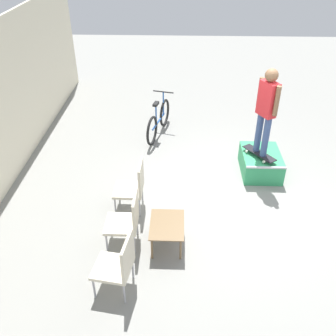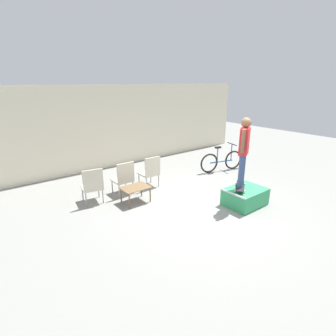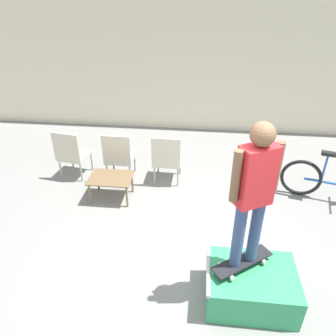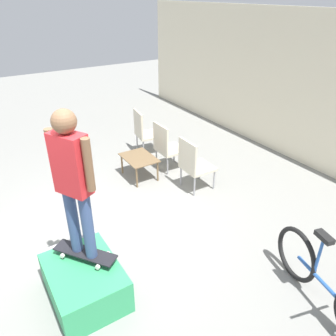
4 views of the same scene
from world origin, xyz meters
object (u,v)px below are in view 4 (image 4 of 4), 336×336
Objects in this scene: skateboard_on_ramp at (85,253)px; patio_chair_center at (167,145)px; person_skater at (73,176)px; skate_ramp_box at (85,281)px; patio_chair_right at (193,163)px; coffee_table at (139,160)px; bicycle at (326,284)px; patio_chair_left at (145,131)px.

patio_chair_center reaches higher than skateboard_on_ramp.
skate_ramp_box is at bearing -63.23° from person_skater.
skateboard_on_ramp is 2.70m from patio_chair_right.
bicycle reaches higher than coffee_table.
skateboard_on_ramp is at bearing 125.08° from person_skater.
coffee_table is 0.65m from patio_chair_center.
person_skater is (-0.12, 0.09, 1.35)m from skate_ramp_box.
patio_chair_left is at bearing -169.09° from bicycle.
skate_ramp_box is 1.36m from person_skater.
patio_chair_center is (-2.07, 2.43, -1.05)m from person_skater.
person_skater reaches higher than patio_chair_left.
patio_chair_center is at bearing 94.32° from skateboard_on_ramp.
person_skater reaches higher than bicycle.
patio_chair_left is 1.00× the size of patio_chair_center.
patio_chair_center reaches higher than coffee_table.
skate_ramp_box is 2.85m from patio_chair_right.
skate_ramp_box is at bearing -40.71° from coffee_table.
person_skater is at bearing 130.61° from patio_chair_center.
patio_chair_left and patio_chair_center have the same top height.
patio_chair_center is 1.00× the size of patio_chair_right.
patio_chair_right is (1.83, -0.00, 0.00)m from patio_chair_left.
bicycle is (1.73, 2.15, -1.21)m from person_skater.
person_skater reaches higher than skateboard_on_ramp.
patio_chair_left is 1.00× the size of patio_chair_right.
patio_chair_left is at bearing 145.66° from coffee_table.
patio_chair_center reaches higher than bicycle.
skateboard_on_ramp is 0.44× the size of bicycle.
bicycle reaches higher than skateboard_on_ramp.
bicycle is (3.81, -0.28, -0.16)m from patio_chair_center.
skateboard_on_ramp reaches higher than skate_ramp_box.
coffee_table is (-2.07, 1.80, -0.16)m from skateboard_on_ramp.
skateboard_on_ramp is 3.86m from patio_chair_left.
skateboard_on_ramp is 2.77m from bicycle.
person_skater is at bearing -41.03° from coffee_table.
skateboard_on_ramp is 2.75m from coffee_table.
patio_chair_right is at bearing 117.12° from skate_ramp_box.
person_skater reaches higher than skate_ramp_box.
patio_chair_center is at bearing 90.03° from coffee_table.
skateboard_on_ramp is at bearing 149.85° from patio_chair_left.
coffee_table is 1.11m from patio_chair_right.
patio_chair_right is 0.58× the size of bicycle.
patio_chair_center is 0.58× the size of bicycle.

